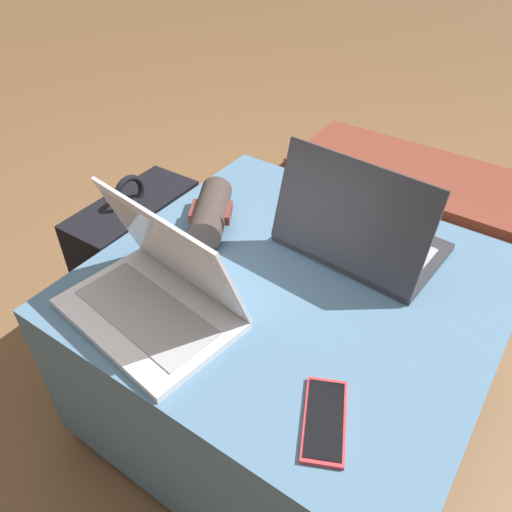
{
  "coord_description": "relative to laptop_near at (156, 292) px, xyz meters",
  "views": [
    {
      "loc": [
        0.37,
        -0.68,
        1.17
      ],
      "look_at": [
        -0.06,
        -0.06,
        0.54
      ],
      "focal_mm": 35.0,
      "sensor_mm": 36.0,
      "label": 1
    }
  ],
  "objects": [
    {
      "name": "ottoman",
      "position": [
        0.17,
        0.22,
        -0.28
      ],
      "size": [
        0.82,
        0.78,
        0.46
      ],
      "color": "#2A3D4E",
      "rests_on": "ground_plane"
    },
    {
      "name": "fireplace_hearth",
      "position": [
        0.17,
        1.57,
        -0.49
      ],
      "size": [
        1.4,
        0.5,
        0.04
      ],
      "color": "brown",
      "rests_on": "ground_plane"
    },
    {
      "name": "backpack",
      "position": [
        -0.34,
        0.25,
        -0.29
      ],
      "size": [
        0.21,
        0.36,
        0.53
      ],
      "rotation": [
        0.0,
        0.0,
        -1.55
      ],
      "color": "black",
      "rests_on": "ground_plane"
    },
    {
      "name": "wrist_brace",
      "position": [
        -0.09,
        0.28,
        -0.01
      ],
      "size": [
        0.17,
        0.21,
        0.08
      ],
      "rotation": [
        0.0,
        0.0,
        2.09
      ],
      "color": "#3D332D",
      "rests_on": "ottoman"
    },
    {
      "name": "laptop_near",
      "position": [
        0.0,
        0.0,
        0.0
      ],
      "size": [
        0.36,
        0.27,
        0.23
      ],
      "rotation": [
        0.0,
        0.0,
        -0.14
      ],
      "color": "silver",
      "rests_on": "ottoman"
    },
    {
      "name": "laptop_far",
      "position": [
        0.24,
        0.39,
        0.0
      ],
      "size": [
        0.36,
        0.26,
        0.24
      ],
      "rotation": [
        0.0,
        0.0,
        3.07
      ],
      "color": "#333338",
      "rests_on": "ottoman"
    },
    {
      "name": "cell_phone",
      "position": [
        0.38,
        -0.03,
        -0.04
      ],
      "size": [
        0.12,
        0.17,
        0.01
      ],
      "rotation": [
        0.0,
        0.0,
        3.58
      ],
      "color": "red",
      "rests_on": "ottoman"
    },
    {
      "name": "ground_plane",
      "position": [
        0.17,
        0.22,
        -0.51
      ],
      "size": [
        14.0,
        14.0,
        0.0
      ],
      "primitive_type": "plane",
      "color": "brown"
    }
  ]
}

